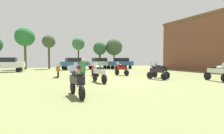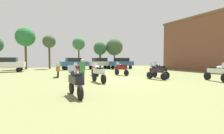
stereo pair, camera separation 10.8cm
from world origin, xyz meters
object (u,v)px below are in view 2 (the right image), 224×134
motorcycle_5 (156,71)px  motorcycle_10 (78,70)px  car_1 (100,63)px  car_3 (122,63)px  motorcycle_9 (95,69)px  person_1 (82,70)px  motorcycle_6 (75,81)px  tree_3 (79,44)px  motorcycle_4 (216,72)px  motorcycle_2 (98,73)px  tree_1 (49,42)px  tree_4 (25,37)px  motorcycle_7 (121,69)px  car_4 (74,63)px  tree_2 (100,49)px  car_2 (7,64)px  motorcycle_8 (160,70)px  tree_6 (114,47)px  motorcycle_3 (58,70)px

motorcycle_5 → motorcycle_10: motorcycle_5 is taller
car_1 → car_3: bearing=-114.3°
motorcycle_9 → person_1: 6.27m
motorcycle_6 → tree_3: tree_3 is taller
motorcycle_4 → person_1: bearing=-5.0°
motorcycle_2 → motorcycle_4: (8.68, -3.45, -0.00)m
tree_1 → tree_4: size_ratio=0.84×
motorcycle_7 → car_4: car_4 is taller
motorcycle_5 → motorcycle_10: size_ratio=0.96×
tree_4 → motorcycle_7: bearing=-59.7°
person_1 → tree_4: (-4.20, 21.56, 4.58)m
motorcycle_9 → tree_2: (6.43, 14.75, 3.21)m
car_2 → car_3: 17.69m
motorcycle_7 → car_3: 11.83m
motorcycle_9 → car_1: car_1 is taller
car_2 → tree_3: bearing=-57.2°
car_1 → tree_4: tree_4 is taller
motorcycle_7 → motorcycle_6: bearing=-145.3°
motorcycle_2 → motorcycle_8: motorcycle_2 is taller
tree_6 → car_2: bearing=-166.7°
motorcycle_3 → tree_3: tree_3 is taller
motorcycle_4 → person_1: size_ratio=1.28×
motorcycle_6 → car_2: bearing=103.0°
tree_3 → motorcycle_7: bearing=-88.6°
tree_4 → motorcycle_9: bearing=-66.1°
car_1 → tree_2: size_ratio=0.83×
motorcycle_5 → motorcycle_9: same height
car_3 → person_1: bearing=137.2°
motorcycle_10 → motorcycle_6: bearing=-109.8°
motorcycle_7 → car_1: 11.93m
motorcycle_9 → person_1: bearing=-115.5°
motorcycle_6 → tree_4: 25.43m
motorcycle_3 → motorcycle_2: bearing=122.0°
motorcycle_3 → motorcycle_9: 3.74m
motorcycle_8 → car_1: (0.07, 15.59, 0.43)m
motorcycle_10 → tree_4: bearing=101.5°
motorcycle_8 → motorcycle_10: bearing=150.7°
motorcycle_4 → car_3: car_3 is taller
car_3 → tree_3: (-6.19, 6.52, 3.63)m
motorcycle_10 → car_4: 12.02m
motorcycle_5 → tree_2: 20.53m
car_3 → person_1: car_3 is taller
motorcycle_2 → person_1: size_ratio=1.28×
car_1 → person_1: size_ratio=2.49×
car_4 → car_3: bearing=-103.1°
tree_4 → car_1: bearing=-23.1°
car_3 → car_4: same height
car_3 → motorcycle_9: bearing=132.4°
motorcycle_5 → car_4: car_4 is taller
motorcycle_9 → tree_2: size_ratio=0.42×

